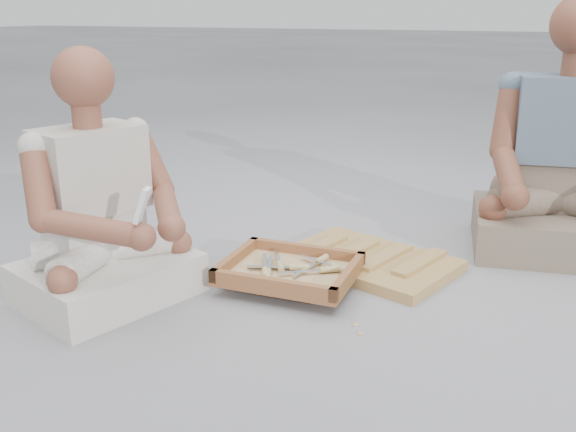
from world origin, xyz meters
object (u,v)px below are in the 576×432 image
at_px(carved_panel, 369,261).
at_px(tool_tray, 290,271).
at_px(companion, 564,170).
at_px(craftsman, 102,218).

xyz_separation_m(carved_panel, tool_tray, (-0.20, -0.30, 0.04)).
distance_m(tool_tray, companion, 1.19).
bearing_deg(craftsman, companion, 147.04).
height_order(tool_tray, craftsman, craftsman).
xyz_separation_m(tool_tray, craftsman, (-0.54, -0.33, 0.22)).
xyz_separation_m(tool_tray, companion, (0.84, 0.79, 0.27)).
xyz_separation_m(craftsman, companion, (1.38, 1.11, 0.05)).
distance_m(carved_panel, craftsman, 1.00).
relative_size(carved_panel, tool_tray, 1.32).
distance_m(carved_panel, tool_tray, 0.36).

